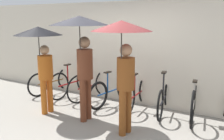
{
  "coord_description": "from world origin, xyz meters",
  "views": [
    {
      "loc": [
        2.66,
        -3.58,
        2.09
      ],
      "look_at": [
        0.0,
        1.0,
        1.0
      ],
      "focal_mm": 40.0,
      "sensor_mm": 36.0,
      "label": 1
    }
  ],
  "objects": [
    {
      "name": "back_wall",
      "position": [
        0.0,
        1.98,
        1.26
      ],
      "size": [
        12.58,
        0.12,
        2.51
      ],
      "color": "beige",
      "rests_on": "ground"
    },
    {
      "name": "parked_bicycle_2",
      "position": [
        -0.98,
        1.66,
        0.39
      ],
      "size": [
        0.51,
        1.67,
        1.05
      ],
      "rotation": [
        0.0,
        0.0,
        1.36
      ],
      "color": "black",
      "rests_on": "ground"
    },
    {
      "name": "parked_bicycle_5",
      "position": [
        0.98,
        1.65,
        0.36
      ],
      "size": [
        0.47,
        1.64,
        1.06
      ],
      "rotation": [
        0.0,
        0.0,
        1.74
      ],
      "color": "black",
      "rests_on": "ground"
    },
    {
      "name": "parked_bicycle_3",
      "position": [
        -0.33,
        1.6,
        0.35
      ],
      "size": [
        0.47,
        1.75,
        0.98
      ],
      "rotation": [
        0.0,
        0.0,
        1.42
      ],
      "color": "black",
      "rests_on": "ground"
    },
    {
      "name": "ground_plane",
      "position": [
        0.0,
        0.0,
        0.0
      ],
      "size": [
        30.0,
        30.0,
        0.0
      ],
      "primitive_type": "plane",
      "color": "gray"
    },
    {
      "name": "pedestrian_center",
      "position": [
        -0.29,
        0.32,
        1.75
      ],
      "size": [
        1.15,
        1.15,
        2.15
      ],
      "rotation": [
        0.0,
        0.0,
        3.14
      ],
      "color": "brown",
      "rests_on": "ground"
    },
    {
      "name": "parked_bicycle_4",
      "position": [
        0.33,
        1.63,
        0.36
      ],
      "size": [
        0.44,
        1.65,
        1.01
      ],
      "rotation": [
        0.0,
        0.0,
        1.63
      ],
      "color": "black",
      "rests_on": "ground"
    },
    {
      "name": "parked_bicycle_1",
      "position": [
        -1.63,
        1.66,
        0.39
      ],
      "size": [
        0.44,
        1.79,
        1.09
      ],
      "rotation": [
        0.0,
        0.0,
        1.49
      ],
      "color": "black",
      "rests_on": "ground"
    },
    {
      "name": "pedestrian_trailing",
      "position": [
        0.7,
        0.18,
        1.64
      ],
      "size": [
        1.04,
        1.04,
        2.07
      ],
      "rotation": [
        0.0,
        0.0,
        3.03
      ],
      "color": "brown",
      "rests_on": "ground"
    },
    {
      "name": "parked_bicycle_0",
      "position": [
        -2.29,
        1.58,
        0.35
      ],
      "size": [
        0.44,
        1.67,
        1.04
      ],
      "rotation": [
        0.0,
        0.0,
        1.42
      ],
      "color": "black",
      "rests_on": "ground"
    },
    {
      "name": "parked_bicycle_6",
      "position": [
        1.63,
        1.65,
        0.39
      ],
      "size": [
        0.46,
        1.78,
        1.03
      ],
      "rotation": [
        0.0,
        0.0,
        1.73
      ],
      "color": "black",
      "rests_on": "ground"
    },
    {
      "name": "pedestrian_leading",
      "position": [
        -1.3,
        0.23,
        1.53
      ],
      "size": [
        1.01,
        1.01,
        1.93
      ],
      "rotation": [
        0.0,
        0.0,
        3.08
      ],
      "color": "#B25619",
      "rests_on": "ground"
    }
  ]
}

